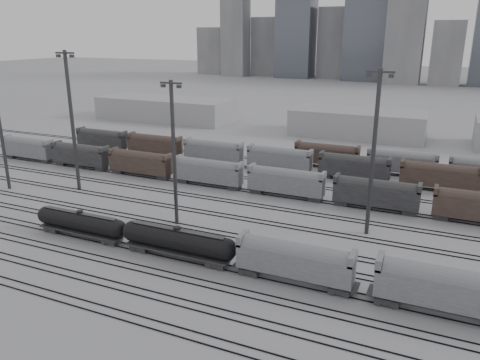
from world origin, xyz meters
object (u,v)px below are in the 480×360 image
at_px(hopper_car_a, 295,259).
at_px(hopper_car_b, 449,288).
at_px(tank_car_a, 81,222).
at_px(tank_car_b, 178,241).
at_px(light_mast_a, 0,126).
at_px(light_mast_c, 174,151).

bearing_deg(hopper_car_a, hopper_car_b, 0.00).
relative_size(tank_car_a, tank_car_b, 0.93).
xyz_separation_m(hopper_car_a, light_mast_a, (-65.10, 12.57, 9.65)).
height_order(hopper_car_a, hopper_car_b, hopper_car_b).
bearing_deg(tank_car_a, hopper_car_a, -0.00).
bearing_deg(tank_car_b, hopper_car_b, 0.00).
bearing_deg(tank_car_a, light_mast_a, 157.59).
relative_size(tank_car_b, light_mast_c, 0.77).
xyz_separation_m(hopper_car_a, light_mast_c, (-23.86, 10.62, 9.24)).
bearing_deg(light_mast_c, tank_car_a, -135.38).
xyz_separation_m(tank_car_b, light_mast_a, (-47.96, 12.57, 10.37)).
xyz_separation_m(hopper_car_b, light_mast_c, (-41.76, 10.62, 9.03)).
bearing_deg(light_mast_a, hopper_car_b, -8.61).
bearing_deg(light_mast_a, tank_car_b, -14.69).
relative_size(tank_car_b, hopper_car_a, 1.21).
bearing_deg(tank_car_b, tank_car_a, 180.00).
relative_size(tank_car_b, light_mast_a, 0.74).
relative_size(hopper_car_b, light_mast_c, 0.67).
relative_size(hopper_car_b, light_mast_a, 0.65).
bearing_deg(light_mast_c, hopper_car_a, -23.99).
bearing_deg(light_mast_c, light_mast_a, 177.29).
xyz_separation_m(light_mast_a, light_mast_c, (41.24, -1.95, -0.41)).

